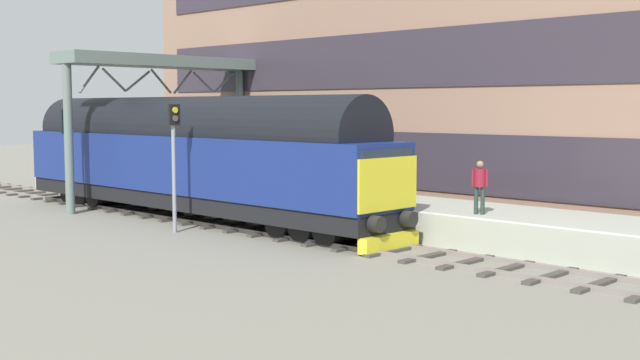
# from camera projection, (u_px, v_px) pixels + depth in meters

# --- Properties ---
(ground_plane) EXTENTS (140.00, 140.00, 0.00)m
(ground_plane) POSITION_uv_depth(u_px,v_px,m) (303.00, 238.00, 26.60)
(ground_plane) COLOR gray
(ground_plane) RESTS_ON ground
(track_main) EXTENTS (2.50, 60.00, 0.15)m
(track_main) POSITION_uv_depth(u_px,v_px,m) (303.00, 236.00, 26.60)
(track_main) COLOR gray
(track_main) RESTS_ON ground
(station_platform) EXTENTS (4.00, 44.00, 1.01)m
(station_platform) POSITION_uv_depth(u_px,v_px,m) (374.00, 212.00, 29.12)
(station_platform) COLOR #ABAF9E
(station_platform) RESTS_ON ground
(station_building) EXTENTS (4.63, 31.58, 11.93)m
(station_building) POSITION_uv_depth(u_px,v_px,m) (431.00, 66.00, 33.54)
(station_building) COLOR #926E5A
(station_building) RESTS_ON ground
(diesel_locomotive) EXTENTS (2.74, 20.04, 4.68)m
(diesel_locomotive) POSITION_uv_depth(u_px,v_px,m) (188.00, 154.00, 30.70)
(diesel_locomotive) COLOR black
(diesel_locomotive) RESTS_ON ground
(signal_post_mid) EXTENTS (0.44, 0.22, 4.39)m
(signal_post_mid) POSITION_uv_depth(u_px,v_px,m) (174.00, 153.00, 27.46)
(signal_post_mid) COLOR gray
(signal_post_mid) RESTS_ON ground
(signal_post_far) EXTENTS (0.44, 0.22, 4.20)m
(signal_post_far) POSITION_uv_depth(u_px,v_px,m) (67.00, 146.00, 32.55)
(signal_post_far) COLOR gray
(signal_post_far) RESTS_ON ground
(platform_number_sign) EXTENTS (0.10, 0.44, 1.63)m
(platform_number_sign) POSITION_uv_depth(u_px,v_px,m) (402.00, 175.00, 25.87)
(platform_number_sign) COLOR slate
(platform_number_sign) RESTS_ON station_platform
(waiting_passenger) EXTENTS (0.45, 0.47, 1.64)m
(waiting_passenger) POSITION_uv_depth(u_px,v_px,m) (480.00, 182.00, 24.78)
(waiting_passenger) COLOR #24352F
(waiting_passenger) RESTS_ON station_platform
(overhead_footbridge) EXTENTS (9.30, 2.00, 6.50)m
(overhead_footbridge) POSITION_uv_depth(u_px,v_px,m) (161.00, 72.00, 35.12)
(overhead_footbridge) COLOR slate
(overhead_footbridge) RESTS_ON ground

